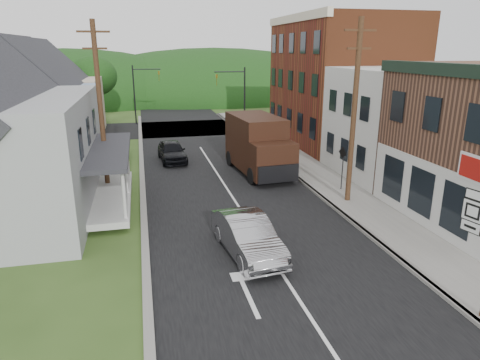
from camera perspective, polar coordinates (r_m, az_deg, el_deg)
ground at (r=17.77m, az=2.80°, el=-8.18°), size 120.00×120.00×0.00m
road at (r=26.92m, az=-2.98°, el=0.71°), size 9.00×90.00×0.02m
cross_road at (r=43.35m, az=-6.99°, el=6.89°), size 60.00×9.00×0.02m
sidewalk_right at (r=26.71m, az=10.36°, el=0.48°), size 2.80×55.00×0.15m
curb_right at (r=26.21m, az=7.64°, el=0.29°), size 0.20×55.00×0.15m
curb_left at (r=24.62m, az=-12.85°, el=-1.14°), size 0.30×55.00×0.12m
storefront_white at (r=28.17m, az=21.35°, el=7.08°), size 8.00×7.00×6.50m
storefront_red at (r=36.16m, az=13.15°, el=12.56°), size 8.00×12.00×10.00m
house_blue at (r=33.32m, az=-24.58°, el=8.87°), size 7.14×8.16×7.28m
house_cream at (r=42.22m, az=-22.99°, el=10.48°), size 7.14×8.16×7.28m
utility_pole_right at (r=21.65m, az=14.97°, el=8.76°), size 1.60×0.26×9.00m
utility_pole_left at (r=23.71m, az=-18.11°, el=9.18°), size 1.60×0.26×9.00m
traffic_signal_right at (r=40.10m, az=-0.37°, el=11.61°), size 2.87×0.20×6.00m
traffic_signal_left at (r=46.10m, az=-13.09°, el=11.90°), size 2.87×0.20×6.00m
tree_left_d at (r=47.74m, az=-18.98°, el=12.95°), size 4.80×4.80×6.94m
forested_ridge at (r=70.99m, az=-9.54°, el=10.72°), size 90.00×30.00×16.00m
silver_sedan at (r=16.40m, az=1.02°, el=-7.51°), size 2.13×4.73×1.51m
dark_sedan at (r=30.33m, az=-9.06°, el=3.80°), size 1.99×4.34×1.44m
delivery_van at (r=26.87m, az=2.48°, el=4.67°), size 3.11×6.58×3.57m
warning_sign at (r=23.88m, az=13.51°, el=2.33°), size 0.16×0.66×2.41m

